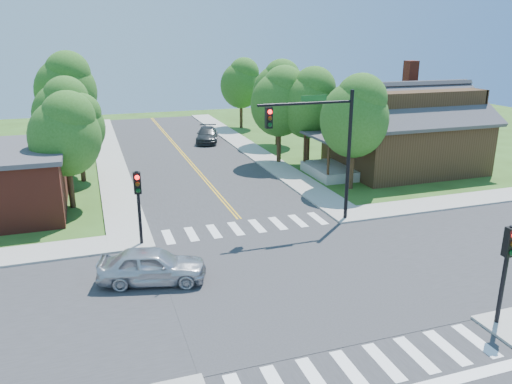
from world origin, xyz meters
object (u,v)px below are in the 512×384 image
object	(u,v)px
house_ne	(404,126)
car_silver	(152,266)
signal_mast_ne	(321,136)
signal_pole_se	(508,257)
signal_pole_nw	(138,194)
car_dgrey	(207,135)

from	to	relation	value
house_ne	car_silver	size ratio (longest dim) A/B	2.76
car_silver	signal_mast_ne	bearing A→B (deg)	-52.23
signal_mast_ne	signal_pole_se	distance (m)	11.55
signal_pole_nw	car_dgrey	size ratio (longest dim) A/B	0.74
house_ne	car_dgrey	xyz separation A→B (m)	(-11.93, 14.40, -2.63)
house_ne	car_dgrey	size ratio (longest dim) A/B	2.54
signal_mast_ne	house_ne	xyz separation A→B (m)	(11.19, 8.65, -1.52)
signal_mast_ne	car_dgrey	world-z (taller)	signal_mast_ne
house_ne	car_silver	xyz separation A→B (m)	(-20.68, -12.67, -2.57)
signal_pole_nw	car_silver	xyz separation A→B (m)	(0.03, -4.01, -1.91)
signal_pole_nw	signal_mast_ne	bearing A→B (deg)	0.07
car_silver	signal_pole_nw	bearing A→B (deg)	15.13
car_silver	car_dgrey	bearing A→B (deg)	-3.14
house_ne	signal_pole_nw	bearing A→B (deg)	-157.31
car_silver	car_dgrey	xyz separation A→B (m)	(8.75, 27.08, -0.06)
signal_pole_se	car_dgrey	bearing A→B (deg)	94.04
signal_mast_ne	house_ne	size ratio (longest dim) A/B	0.55
signal_pole_se	signal_mast_ne	bearing A→B (deg)	98.56
signal_mast_ne	signal_pole_nw	distance (m)	9.76
signal_pole_se	car_silver	xyz separation A→B (m)	(-11.17, 7.19, -1.91)
signal_mast_ne	signal_pole_se	bearing A→B (deg)	-81.44
signal_pole_se	house_ne	xyz separation A→B (m)	(9.51, 19.86, 0.67)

